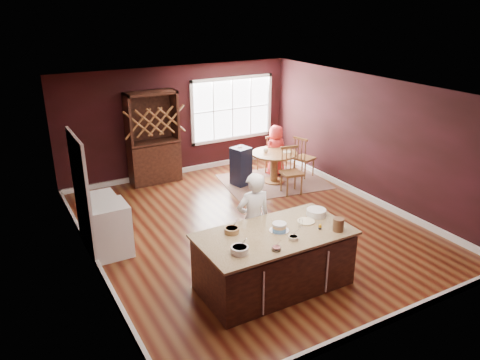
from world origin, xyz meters
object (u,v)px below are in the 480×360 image
object	(u,v)px
baker	(253,220)
kitchen_island	(274,261)
chair_south	(292,171)
layer_cake	(279,227)
dryer	(101,217)
hutch	(153,138)
washer	(110,230)
chair_east	(304,156)
chair_north	(267,152)
seated_woman	(276,150)
high_chair	(241,165)
toddler	(240,151)
dining_table	(274,161)

from	to	relation	value
baker	kitchen_island	bearing A→B (deg)	90.28
chair_south	kitchen_island	bearing A→B (deg)	-118.54
layer_cake	dryer	world-z (taller)	layer_cake
hutch	washer	size ratio (longest dim) A/B	2.33
chair_east	chair_south	size ratio (longest dim) A/B	0.97
chair_north	hutch	bearing A→B (deg)	-23.80
kitchen_island	chair_north	size ratio (longest dim) A/B	2.34
washer	hutch	bearing A→B (deg)	57.52
chair_south	dryer	size ratio (longest dim) A/B	1.25
chair_north	washer	size ratio (longest dim) A/B	1.06
chair_east	chair_south	world-z (taller)	chair_south
chair_east	dryer	size ratio (longest dim) A/B	1.22
chair_east	chair_north	size ratio (longest dim) A/B	1.06
seated_woman	washer	distance (m)	5.07
kitchen_island	chair_south	xyz separation A→B (m)	(2.39, 2.91, 0.11)
high_chair	chair_south	bearing A→B (deg)	-69.25
kitchen_island	baker	size ratio (longest dim) A/B	1.43
baker	toddler	bearing A→B (deg)	-111.35
toddler	baker	bearing A→B (deg)	-115.91
chair_east	chair_north	bearing A→B (deg)	19.62
baker	dryer	xyz separation A→B (m)	(-1.99, 2.14, -0.38)
kitchen_island	chair_south	size ratio (longest dim) A/B	2.15
toddler	high_chair	bearing A→B (deg)	-104.33
chair_east	washer	bearing A→B (deg)	88.65
baker	hutch	xyz separation A→B (m)	(-0.11, 4.44, 0.28)
chair_north	high_chair	world-z (taller)	chair_north
layer_cake	high_chair	distance (m)	4.24
dining_table	washer	xyz separation A→B (m)	(-4.36, -1.49, -0.06)
chair_south	washer	distance (m)	4.38
seated_woman	dryer	bearing A→B (deg)	11.69
kitchen_island	dining_table	distance (m)	4.42
seated_woman	dryer	size ratio (longest dim) A/B	1.47
seated_woman	washer	world-z (taller)	seated_woman
kitchen_island	hutch	size ratio (longest dim) A/B	1.06
high_chair	hutch	world-z (taller)	hutch
seated_woman	layer_cake	bearing A→B (deg)	53.44
dining_table	chair_south	size ratio (longest dim) A/B	1.01
layer_cake	washer	distance (m)	3.02
dining_table	baker	size ratio (longest dim) A/B	0.67
layer_cake	chair_east	world-z (taller)	chair_east
toddler	seated_woman	bearing A→B (deg)	4.40
baker	toddler	size ratio (longest dim) A/B	6.31
chair_north	toddler	size ratio (longest dim) A/B	3.85
chair_south	high_chair	size ratio (longest dim) A/B	1.13
seated_woman	kitchen_island	bearing A→B (deg)	52.66
seated_woman	high_chair	xyz separation A→B (m)	(-1.11, -0.18, -0.16)
washer	dryer	size ratio (longest dim) A/B	1.08
chair_east	hutch	bearing A→B (deg)	49.19
dryer	layer_cake	bearing A→B (deg)	-54.15
chair_south	toddler	world-z (taller)	chair_south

